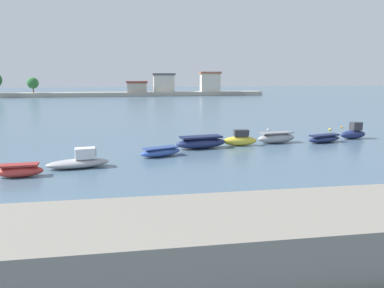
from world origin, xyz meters
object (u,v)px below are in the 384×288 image
moored_boat_5 (201,142)px  mooring_buoy_0 (330,129)px  moored_boat_9 (354,133)px  moored_boat_2 (20,171)px  moored_boat_3 (79,161)px  moored_boat_8 (324,139)px  mooring_buoy_2 (342,127)px  mooring_buoy_1 (268,130)px  moored_boat_6 (240,140)px  moored_boat_4 (161,152)px  moored_boat_7 (276,138)px

moored_boat_5 → mooring_buoy_0: (18.99, 9.02, -0.43)m
moored_boat_5 → moored_boat_9: size_ratio=1.61×
moored_boat_2 → moored_boat_3: size_ratio=0.66×
moored_boat_3 → moored_boat_9: moored_boat_9 is taller
moored_boat_8 → mooring_buoy_2: bearing=33.9°
moored_boat_2 → mooring_buoy_1: bearing=31.3°
moored_boat_3 → mooring_buoy_0: bearing=16.8°
moored_boat_5 → moored_boat_2: bearing=-160.5°
moored_boat_6 → moored_boat_9: bearing=11.1°
moored_boat_8 → mooring_buoy_0: (5.14, 7.99, -0.25)m
moored_boat_3 → moored_boat_6: moored_boat_6 is taller
moored_boat_8 → mooring_buoy_1: size_ratio=16.11×
moored_boat_3 → moored_boat_6: size_ratio=1.41×
moored_boat_4 → moored_boat_9: 23.43m
moored_boat_8 → mooring_buoy_2: 12.50m
mooring_buoy_2 → moored_boat_7: bearing=-145.2°
moored_boat_6 → mooring_buoy_2: size_ratio=13.30×
moored_boat_2 → moored_boat_4: (10.65, 5.27, -0.05)m
moored_boat_4 → moored_boat_9: (22.70, 5.80, 0.29)m
moored_boat_7 → moored_boat_8: (5.28, -0.55, -0.16)m
moored_boat_4 → moored_boat_9: moored_boat_9 is taller
moored_boat_6 → moored_boat_3: bearing=-152.5°
moored_boat_2 → moored_boat_6: moored_boat_6 is taller
mooring_buoy_0 → moored_boat_7: bearing=-144.5°
moored_boat_2 → mooring_buoy_1: 31.81m
mooring_buoy_0 → mooring_buoy_2: size_ratio=1.19×
moored_boat_7 → moored_boat_9: moored_boat_9 is taller
moored_boat_3 → moored_boat_7: (19.60, 7.79, 0.07)m
moored_boat_8 → moored_boat_4: bearing=175.6°
moored_boat_5 → moored_boat_6: 4.33m
moored_boat_7 → mooring_buoy_1: (2.33, 8.61, -0.43)m
mooring_buoy_1 → mooring_buoy_0: bearing=-8.3°
moored_boat_5 → moored_boat_8: size_ratio=1.20×
mooring_buoy_0 → mooring_buoy_1: 8.18m
moored_boat_9 → moored_boat_7: bearing=179.7°
moored_boat_3 → mooring_buoy_2: bearing=17.2°
moored_boat_4 → moored_boat_5: (4.32, 3.06, 0.19)m
moored_boat_2 → moored_boat_8: (28.81, 9.36, -0.04)m
moored_boat_9 → mooring_buoy_0: size_ratio=10.47×
moored_boat_9 → mooring_buoy_1: size_ratio=11.97×
moored_boat_7 → moored_boat_8: bearing=-15.1°
moored_boat_7 → moored_boat_2: bearing=-166.2°
moored_boat_3 → moored_boat_6: bearing=14.3°
moored_boat_9 → moored_boat_3: bearing=-170.1°
moored_boat_6 → moored_boat_7: 4.38m
moored_boat_2 → moored_boat_3: (3.93, 2.13, 0.05)m
moored_boat_7 → mooring_buoy_1: bearing=65.8°
mooring_buoy_0 → mooring_buoy_2: bearing=32.2°
moored_boat_4 → mooring_buoy_1: bearing=19.5°
moored_boat_2 → moored_boat_9: size_ratio=0.99×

